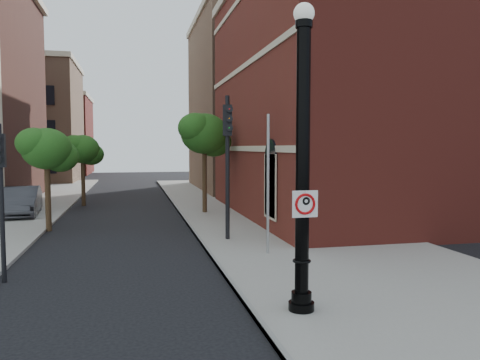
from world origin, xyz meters
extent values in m
plane|color=black|center=(0.00, 0.00, 0.00)|extent=(120.00, 120.00, 0.00)
cube|color=gray|center=(6.00, 10.00, 0.06)|extent=(8.00, 60.00, 0.12)
cube|color=gray|center=(2.05, 10.00, 0.07)|extent=(0.10, 60.00, 0.14)
cube|color=maroon|center=(16.00, 14.00, 6.00)|extent=(22.00, 16.00, 12.00)
cube|color=black|center=(4.96, 9.00, 2.00)|extent=(0.08, 1.40, 2.40)
cube|color=beige|center=(4.97, 14.00, 3.50)|extent=(0.06, 16.00, 0.25)
cube|color=beige|center=(4.97, 14.00, 7.50)|extent=(0.06, 16.00, 0.25)
cube|color=#966D52|center=(-12.00, 44.00, 6.00)|extent=(12.00, 12.00, 12.00)
cube|color=maroon|center=(-12.00, 58.00, 5.00)|extent=(12.00, 12.00, 10.00)
cube|color=#966D52|center=(16.00, 30.00, 7.00)|extent=(22.00, 14.00, 14.00)
cylinder|color=black|center=(3.05, 0.35, 0.15)|extent=(0.55, 0.55, 0.29)
cylinder|color=black|center=(3.05, 0.35, 0.39)|extent=(0.43, 0.43, 0.24)
cylinder|color=black|center=(3.05, 0.35, 3.13)|extent=(0.29, 0.29, 5.68)
torus|color=black|center=(3.05, 0.35, 1.18)|extent=(0.39, 0.39, 0.06)
cylinder|color=black|center=(3.05, 0.35, 6.05)|extent=(0.35, 0.35, 0.15)
sphere|color=silver|center=(3.05, 0.35, 6.27)|extent=(0.43, 0.43, 0.43)
cube|color=white|center=(3.05, 0.18, 2.40)|extent=(0.56, 0.03, 0.56)
cube|color=black|center=(3.05, 0.18, 2.66)|extent=(0.56, 0.02, 0.05)
cube|color=black|center=(3.05, 0.18, 2.15)|extent=(0.56, 0.02, 0.05)
cube|color=black|center=(2.79, 0.18, 2.40)|extent=(0.05, 0.01, 0.56)
cube|color=black|center=(3.30, 0.19, 2.40)|extent=(0.05, 0.01, 0.56)
torus|color=#BB070A|center=(3.05, 0.18, 2.40)|extent=(0.45, 0.06, 0.44)
cube|color=#BB070A|center=(3.05, 0.18, 2.40)|extent=(0.31, 0.01, 0.31)
cube|color=black|center=(3.00, 0.18, 2.40)|extent=(0.05, 0.01, 0.26)
torus|color=black|center=(3.07, 0.18, 2.46)|extent=(0.17, 0.05, 0.17)
cylinder|color=black|center=(3.05, 0.18, 2.65)|extent=(0.03, 0.02, 0.03)
imported|color=#323338|center=(-5.99, 16.97, 0.77)|extent=(2.09, 4.83, 1.55)
cylinder|color=black|center=(-3.73, 4.41, 2.09)|extent=(0.12, 0.12, 4.17)
cube|color=black|center=(-3.73, 4.41, 3.48)|extent=(0.27, 0.26, 0.87)
cylinder|color=black|center=(3.06, 8.27, 2.73)|extent=(0.16, 0.16, 5.46)
cube|color=black|center=(3.06, 8.27, 4.55)|extent=(0.40, 0.38, 1.14)
sphere|color=#E50505|center=(3.09, 8.09, 4.95)|extent=(0.20, 0.20, 0.20)
sphere|color=#FF8C00|center=(3.09, 8.09, 4.61)|extent=(0.20, 0.20, 0.20)
sphere|color=#00E519|center=(3.09, 8.09, 4.27)|extent=(0.20, 0.20, 0.20)
cylinder|color=#999999|center=(3.86, 5.63, 2.31)|extent=(0.09, 0.09, 4.62)
cylinder|color=#382416|center=(-3.91, 12.24, 1.63)|extent=(0.24, 0.24, 3.27)
ellipsoid|color=#1C4B14|center=(-3.91, 12.24, 3.50)|extent=(2.05, 2.05, 1.75)
ellipsoid|color=#1C4B14|center=(-3.44, 12.61, 3.17)|extent=(1.59, 1.59, 1.35)
ellipsoid|color=#1C4B14|center=(-4.33, 11.96, 3.73)|extent=(1.49, 1.49, 1.27)
cylinder|color=#382416|center=(-3.34, 20.98, 1.61)|extent=(0.24, 0.24, 3.22)
ellipsoid|color=#1C4B14|center=(-3.34, 20.98, 3.45)|extent=(2.02, 2.02, 1.72)
ellipsoid|color=#1C4B14|center=(-2.88, 21.35, 3.13)|extent=(1.56, 1.56, 1.33)
ellipsoid|color=#1C4B14|center=(-3.76, 20.70, 3.68)|extent=(1.47, 1.47, 1.25)
cylinder|color=#382416|center=(3.32, 15.72, 2.00)|extent=(0.24, 0.24, 3.99)
ellipsoid|color=#1C4B14|center=(3.32, 15.72, 4.28)|extent=(2.51, 2.51, 2.13)
ellipsoid|color=#1C4B14|center=(3.89, 16.18, 3.88)|extent=(1.94, 1.94, 1.65)
ellipsoid|color=#1C4B14|center=(2.81, 15.38, 4.56)|extent=(1.83, 1.83, 1.55)
camera|label=1|loc=(-0.38, -8.79, 3.56)|focal=35.00mm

